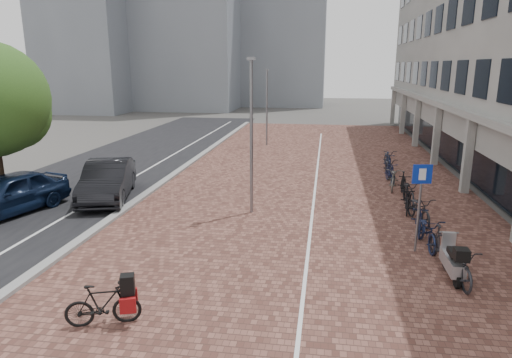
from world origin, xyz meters
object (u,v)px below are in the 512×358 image
object	(u,v)px
car_navy	(8,194)
scooter_front	(453,259)
parking_sign	(420,193)
hero_bike	(103,304)
car_dark	(108,180)

from	to	relation	value
car_navy	scooter_front	world-z (taller)	car_navy
car_navy	scooter_front	distance (m)	15.65
parking_sign	scooter_front	bearing A→B (deg)	-79.35
parking_sign	hero_bike	bearing A→B (deg)	-155.14
car_navy	car_dark	distance (m)	3.76
car_navy	scooter_front	bearing A→B (deg)	5.08
car_navy	hero_bike	distance (m)	9.78
car_navy	scooter_front	xyz separation A→B (m)	(15.35, -3.03, -0.24)
hero_bike	parking_sign	world-z (taller)	parking_sign
hero_bike	parking_sign	distance (m)	9.24
car_navy	car_dark	bearing A→B (deg)	58.40
car_dark	parking_sign	size ratio (longest dim) A/B	1.80
hero_bike	scooter_front	distance (m)	8.87
car_dark	parking_sign	distance (m)	12.60
hero_bike	car_dark	bearing A→B (deg)	6.50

